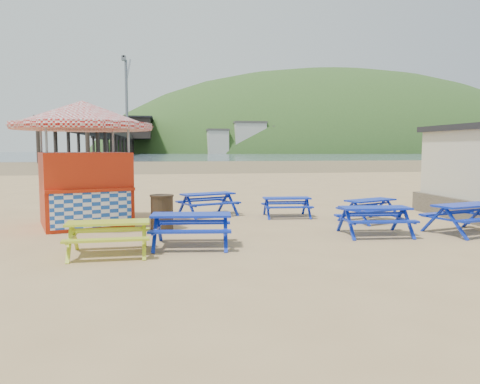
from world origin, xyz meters
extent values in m
plane|color=tan|center=(0.00, 0.00, 0.00)|extent=(400.00, 400.00, 0.00)
plane|color=olive|center=(0.00, 55.00, 0.00)|extent=(400.00, 400.00, 0.00)
plane|color=#42525E|center=(0.00, 170.00, 0.01)|extent=(400.00, 400.00, 0.00)
cube|color=#083AA6|center=(-1.09, 3.55, 0.75)|extent=(2.00, 1.34, 0.05)
cube|color=#083AA6|center=(-1.31, 4.13, 0.47)|extent=(1.83, 0.90, 0.05)
cube|color=#083AA6|center=(-0.86, 2.97, 0.47)|extent=(1.83, 0.90, 0.05)
cube|color=#083AA6|center=(1.54, 2.67, 0.65)|extent=(1.65, 0.75, 0.04)
cube|color=#083AA6|center=(1.59, 3.21, 0.40)|extent=(1.62, 0.35, 0.04)
cube|color=#083AA6|center=(1.50, 2.14, 0.40)|extent=(1.62, 0.35, 0.04)
cube|color=#083AA6|center=(3.94, 1.26, 0.69)|extent=(1.84, 1.27, 0.05)
cube|color=#083AA6|center=(3.72, 1.79, 0.43)|extent=(1.67, 0.88, 0.05)
cube|color=#083AA6|center=(4.16, 0.73, 0.43)|extent=(1.67, 0.88, 0.05)
cube|color=#083AA6|center=(-1.99, -1.64, 0.77)|extent=(1.97, 0.96, 0.05)
cube|color=#083AA6|center=(-1.91, -1.01, 0.47)|extent=(1.91, 0.49, 0.05)
cube|color=#083AA6|center=(-2.07, -2.26, 0.47)|extent=(1.91, 0.49, 0.05)
cube|color=#083AA6|center=(3.02, -0.98, 0.75)|extent=(1.90, 0.86, 0.05)
cube|color=#083AA6|center=(3.07, -0.37, 0.46)|extent=(1.86, 0.40, 0.05)
cube|color=#083AA6|center=(2.97, -1.60, 0.46)|extent=(1.86, 0.40, 0.05)
cube|color=#083AA6|center=(5.64, -1.14, 0.79)|extent=(2.07, 1.26, 0.05)
cube|color=#083AA6|center=(5.46, -0.52, 0.48)|extent=(1.94, 0.79, 0.05)
cube|color=#B5BF1F|center=(-3.85, -2.22, 0.72)|extent=(1.80, 0.74, 0.05)
cube|color=#B5BF1F|center=(-3.87, -1.63, 0.45)|extent=(1.79, 0.29, 0.05)
cube|color=#B5BF1F|center=(-3.84, -2.82, 0.45)|extent=(1.79, 0.29, 0.05)
cube|color=#B6240B|center=(-5.01, 2.07, 1.11)|extent=(3.06, 3.06, 2.23)
cube|color=#B6240B|center=(-4.64, 0.84, 1.17)|extent=(2.38, 0.82, 0.09)
cube|color=#194CB2|center=(-4.65, 0.88, 0.61)|extent=(2.15, 0.69, 1.00)
cone|color=silver|center=(-5.01, 2.07, 3.40)|extent=(5.28, 5.28, 0.78)
cylinder|color=silver|center=(-5.01, 2.07, 3.01)|extent=(5.15, 5.15, 0.20)
cylinder|color=#352917|center=(-2.68, 0.88, 0.49)|extent=(0.64, 0.64, 0.98)
cylinder|color=#352917|center=(-2.68, 0.88, 0.99)|extent=(0.69, 0.69, 0.05)
cube|color=black|center=(-18.00, 175.00, 6.00)|extent=(9.00, 220.00, 0.60)
cube|color=black|center=(-18.00, 186.00, 10.00)|extent=(22.00, 30.00, 8.00)
cube|color=black|center=(-18.00, 186.00, 14.30)|extent=(24.00, 32.00, 0.60)
cylinder|color=slate|center=(-15.00, 164.00, 20.00)|extent=(1.00, 1.00, 28.00)
cube|color=slate|center=(-15.00, 178.00, 33.00)|extent=(0.60, 25.63, 12.38)
ellipsoid|color=#2D4C1E|center=(90.00, 230.00, -10.00)|extent=(264.00, 144.00, 108.00)
camera|label=1|loc=(-2.66, -12.77, 2.37)|focal=35.00mm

